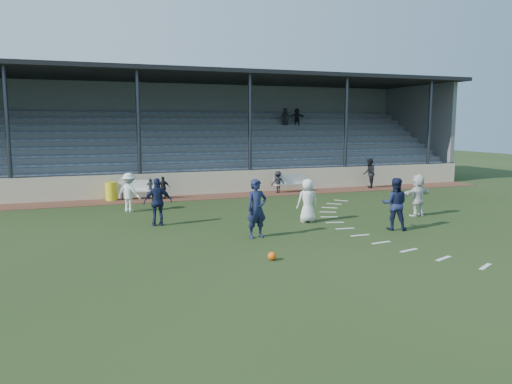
# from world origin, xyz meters

# --- Properties ---
(ground) EXTENTS (90.00, 90.00, 0.00)m
(ground) POSITION_xyz_m (0.00, 0.00, 0.00)
(ground) COLOR #213314
(ground) RESTS_ON ground
(cinder_track) EXTENTS (34.00, 2.00, 0.02)m
(cinder_track) POSITION_xyz_m (0.00, 10.50, 0.01)
(cinder_track) COLOR #562F22
(cinder_track) RESTS_ON ground
(retaining_wall) EXTENTS (34.00, 0.18, 1.20)m
(retaining_wall) POSITION_xyz_m (0.00, 11.55, 0.60)
(retaining_wall) COLOR beige
(retaining_wall) RESTS_ON ground
(bench_left) EXTENTS (2.03, 0.99, 0.95)m
(bench_left) POSITION_xyz_m (-3.17, 10.80, 0.58)
(bench_left) COLOR beige
(bench_left) RESTS_ON cinder_track
(bench_right) EXTENTS (2.03, 0.64, 0.95)m
(bench_right) POSITION_xyz_m (5.06, 10.75, 0.58)
(bench_right) COLOR beige
(bench_right) RESTS_ON cinder_track
(trash_bin) EXTENTS (0.56, 0.56, 0.89)m
(trash_bin) POSITION_xyz_m (-4.49, 10.92, 0.47)
(trash_bin) COLOR yellow
(trash_bin) RESTS_ON cinder_track
(football) EXTENTS (0.24, 0.24, 0.24)m
(football) POSITION_xyz_m (-1.12, -1.84, 0.12)
(football) COLOR #EC5B0D
(football) RESTS_ON ground
(player_white_lead) EXTENTS (0.85, 0.59, 1.67)m
(player_white_lead) POSITION_xyz_m (2.17, 2.70, 0.84)
(player_white_lead) COLOR silver
(player_white_lead) RESTS_ON ground
(player_navy_lead) EXTENTS (0.77, 0.56, 1.96)m
(player_navy_lead) POSITION_xyz_m (-0.56, 0.91, 0.98)
(player_navy_lead) COLOR #161D3E
(player_navy_lead) RESTS_ON ground
(player_navy_mid) EXTENTS (1.14, 1.08, 1.86)m
(player_navy_mid) POSITION_xyz_m (4.48, 0.39, 0.93)
(player_navy_mid) COLOR #161D3E
(player_navy_mid) RESTS_ON ground
(player_white_wing) EXTENTS (1.23, 1.17, 1.67)m
(player_white_wing) POSITION_xyz_m (-4.00, 7.40, 0.84)
(player_white_wing) COLOR silver
(player_white_wing) RESTS_ON ground
(player_navy_wing) EXTENTS (1.05, 0.46, 1.77)m
(player_navy_wing) POSITION_xyz_m (-3.31, 4.03, 0.89)
(player_navy_wing) COLOR #161D3E
(player_navy_wing) RESTS_ON ground
(player_white_back) EXTENTS (1.66, 0.78, 1.72)m
(player_white_back) POSITION_xyz_m (7.00, 2.34, 0.86)
(player_white_back) COLOR silver
(player_white_back) RESTS_ON ground
(official) EXTENTS (1.00, 1.06, 1.74)m
(official) POSITION_xyz_m (10.06, 10.69, 0.89)
(official) COLOR black
(official) RESTS_ON cinder_track
(sub_left_near) EXTENTS (0.42, 0.33, 1.03)m
(sub_left_near) POSITION_xyz_m (-2.62, 10.73, 0.53)
(sub_left_near) COLOR black
(sub_left_near) RESTS_ON cinder_track
(sub_left_far) EXTENTS (0.70, 0.39, 1.13)m
(sub_left_far) POSITION_xyz_m (-2.01, 10.46, 0.58)
(sub_left_far) COLOR black
(sub_left_far) RESTS_ON cinder_track
(sub_right) EXTENTS (0.79, 0.49, 1.18)m
(sub_right) POSITION_xyz_m (4.23, 10.55, 0.61)
(sub_right) COLOR black
(sub_right) RESTS_ON cinder_track
(grandstand) EXTENTS (34.60, 9.00, 6.61)m
(grandstand) POSITION_xyz_m (0.01, 16.26, 2.20)
(grandstand) COLOR slate
(grandstand) RESTS_ON ground
(penalty_arc) EXTENTS (3.89, 14.63, 0.01)m
(penalty_arc) POSITION_xyz_m (4.12, 0.00, 0.01)
(penalty_arc) COLOR silver
(penalty_arc) RESTS_ON ground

